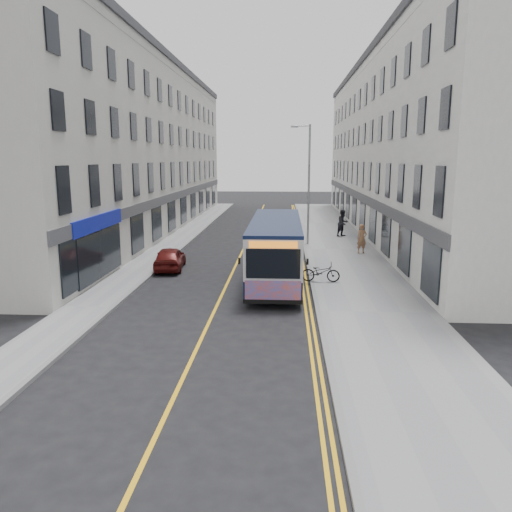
# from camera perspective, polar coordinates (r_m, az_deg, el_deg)

# --- Properties ---
(ground) EXTENTS (140.00, 140.00, 0.00)m
(ground) POSITION_cam_1_polar(r_m,az_deg,el_deg) (20.59, -4.34, -5.36)
(ground) COLOR black
(ground) RESTS_ON ground
(pavement_east) EXTENTS (4.50, 64.00, 0.12)m
(pavement_east) POSITION_cam_1_polar(r_m,az_deg,el_deg) (32.28, 9.62, 0.66)
(pavement_east) COLOR gray
(pavement_east) RESTS_ON ground
(pavement_west) EXTENTS (2.00, 64.00, 0.12)m
(pavement_west) POSITION_cam_1_polar(r_m,az_deg,el_deg) (33.00, -10.19, 0.87)
(pavement_west) COLOR gray
(pavement_west) RESTS_ON ground
(kerb_east) EXTENTS (0.18, 64.00, 0.13)m
(kerb_east) POSITION_cam_1_polar(r_m,az_deg,el_deg) (32.11, 5.63, 0.72)
(kerb_east) COLOR slate
(kerb_east) RESTS_ON ground
(kerb_west) EXTENTS (0.18, 64.00, 0.13)m
(kerb_west) POSITION_cam_1_polar(r_m,az_deg,el_deg) (32.78, -8.49, 0.86)
(kerb_west) COLOR slate
(kerb_west) RESTS_ON ground
(road_centre_line) EXTENTS (0.12, 64.00, 0.01)m
(road_centre_line) POSITION_cam_1_polar(r_m,az_deg,el_deg) (32.21, -1.50, 0.69)
(road_centre_line) COLOR yellow
(road_centre_line) RESTS_ON ground
(road_dbl_yellow_inner) EXTENTS (0.10, 64.00, 0.01)m
(road_dbl_yellow_inner) POSITION_cam_1_polar(r_m,az_deg,el_deg) (32.10, 4.82, 0.62)
(road_dbl_yellow_inner) COLOR yellow
(road_dbl_yellow_inner) RESTS_ON ground
(road_dbl_yellow_outer) EXTENTS (0.10, 64.00, 0.01)m
(road_dbl_yellow_outer) POSITION_cam_1_polar(r_m,az_deg,el_deg) (32.11, 5.18, 0.62)
(road_dbl_yellow_outer) COLOR yellow
(road_dbl_yellow_outer) RESTS_ON ground
(terrace_east) EXTENTS (6.00, 46.00, 13.00)m
(terrace_east) POSITION_cam_1_polar(r_m,az_deg,el_deg) (41.51, 15.94, 11.63)
(terrace_east) COLOR white
(terrace_east) RESTS_ON ground
(terrace_west) EXTENTS (6.00, 46.00, 13.00)m
(terrace_west) POSITION_cam_1_polar(r_m,az_deg,el_deg) (42.22, -13.00, 11.75)
(terrace_west) COLOR beige
(terrace_west) RESTS_ON ground
(streetlamp) EXTENTS (1.32, 0.18, 8.00)m
(streetlamp) POSITION_cam_1_polar(r_m,az_deg,el_deg) (33.62, 5.93, 8.59)
(streetlamp) COLOR #92959A
(streetlamp) RESTS_ON ground
(city_bus) EXTENTS (2.38, 10.16, 2.95)m
(city_bus) POSITION_cam_1_polar(r_m,az_deg,el_deg) (23.99, 2.27, 0.99)
(city_bus) COLOR #0B1533
(city_bus) RESTS_ON ground
(bicycle) EXTENTS (1.82, 0.77, 0.93)m
(bicycle) POSITION_cam_1_polar(r_m,az_deg,el_deg) (23.56, 7.41, -1.83)
(bicycle) COLOR black
(bicycle) RESTS_ON pavement_east
(pedestrian_near) EXTENTS (0.75, 0.60, 1.78)m
(pedestrian_near) POSITION_cam_1_polar(r_m,az_deg,el_deg) (31.03, 12.00, 1.94)
(pedestrian_near) COLOR #976744
(pedestrian_near) RESTS_ON pavement_east
(pedestrian_far) EXTENTS (1.22, 1.20, 1.99)m
(pedestrian_far) POSITION_cam_1_polar(r_m,az_deg,el_deg) (37.58, 9.91, 3.74)
(pedestrian_far) COLOR black
(pedestrian_far) RESTS_ON pavement_east
(car_white) EXTENTS (1.51, 4.24, 1.39)m
(car_white) POSITION_cam_1_polar(r_m,az_deg,el_deg) (43.68, 2.17, 4.36)
(car_white) COLOR white
(car_white) RESTS_ON ground
(car_maroon) EXTENTS (1.77, 3.70, 1.22)m
(car_maroon) POSITION_cam_1_polar(r_m,az_deg,el_deg) (26.91, -9.81, -0.23)
(car_maroon) COLOR #55100E
(car_maroon) RESTS_ON ground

